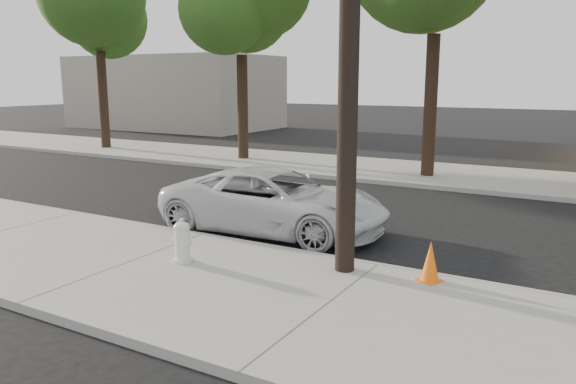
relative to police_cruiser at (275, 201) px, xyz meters
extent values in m
plane|color=black|center=(-0.97, 0.71, -0.72)|extent=(120.00, 120.00, 0.00)
cube|color=gray|center=(-0.97, -3.59, -0.65)|extent=(90.00, 4.40, 0.15)
cube|color=gray|center=(-0.97, 9.21, -0.65)|extent=(90.00, 5.00, 0.15)
cube|color=#9E9B93|center=(-0.97, -1.39, -0.65)|extent=(90.00, 0.12, 0.16)
cube|color=gray|center=(-20.97, 20.71, 1.78)|extent=(14.00, 8.00, 5.00)
cylinder|color=black|center=(2.63, -1.99, 3.93)|extent=(0.34, 0.34, 9.00)
cylinder|color=black|center=(-14.97, 8.71, 1.68)|extent=(0.44, 0.44, 4.50)
sphere|color=#1F4112|center=(-14.97, 8.71, 5.43)|extent=(4.50, 4.50, 4.50)
cylinder|color=black|center=(-6.97, 8.91, 1.55)|extent=(0.44, 0.44, 4.25)
sphere|color=#1F4112|center=(-6.97, 8.91, 5.08)|extent=(4.20, 4.20, 4.20)
cylinder|color=black|center=(1.03, 8.51, 1.80)|extent=(0.44, 0.44, 4.75)
imported|color=silver|center=(0.00, 0.00, 0.00)|extent=(5.32, 2.70, 1.44)
cylinder|color=silver|center=(-0.12, -3.05, -0.54)|extent=(0.36, 0.36, 0.07)
cylinder|color=silver|center=(-0.12, -3.05, -0.26)|extent=(0.27, 0.27, 0.63)
ellipsoid|color=silver|center=(-0.12, -3.05, 0.08)|extent=(0.30, 0.30, 0.21)
cylinder|color=silver|center=(-0.12, -3.05, -0.19)|extent=(0.39, 0.15, 0.13)
cylinder|color=silver|center=(-0.12, -3.05, -0.19)|extent=(0.17, 0.21, 0.16)
cube|color=orange|center=(4.07, -1.79, -0.56)|extent=(0.46, 0.46, 0.02)
cone|color=orange|center=(4.07, -1.79, -0.23)|extent=(0.41, 0.41, 0.68)
camera|label=1|loc=(6.44, -10.58, 2.70)|focal=35.00mm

